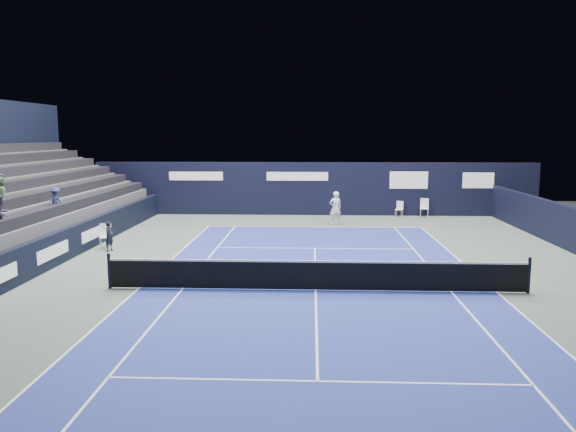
# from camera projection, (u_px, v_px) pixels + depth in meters

# --- Properties ---
(ground) EXTENTS (48.00, 48.00, 0.00)m
(ground) POSITION_uv_depth(u_px,v_px,m) (315.00, 274.00, 19.16)
(ground) COLOR #49574D
(ground) RESTS_ON ground
(court_surface) EXTENTS (10.97, 23.77, 0.01)m
(court_surface) POSITION_uv_depth(u_px,v_px,m) (316.00, 290.00, 17.18)
(court_surface) COLOR navy
(court_surface) RESTS_ON ground
(enclosure_wall_right) EXTENTS (0.30, 22.00, 1.80)m
(enclosure_wall_right) POSITION_uv_depth(u_px,v_px,m) (576.00, 231.00, 22.54)
(enclosure_wall_right) COLOR black
(enclosure_wall_right) RESTS_ON ground
(folding_chair_back_a) EXTENTS (0.52, 0.54, 0.90)m
(folding_chair_back_a) POSITION_uv_depth(u_px,v_px,m) (400.00, 206.00, 32.60)
(folding_chair_back_a) COLOR silver
(folding_chair_back_a) RESTS_ON ground
(folding_chair_back_b) EXTENTS (0.55, 0.54, 1.07)m
(folding_chair_back_b) POSITION_uv_depth(u_px,v_px,m) (424.00, 206.00, 32.43)
(folding_chair_back_b) COLOR white
(folding_chair_back_b) RESTS_ON ground
(line_judge_chair) EXTENTS (0.55, 0.54, 1.03)m
(line_judge_chair) POSITION_uv_depth(u_px,v_px,m) (105.00, 234.00, 23.56)
(line_judge_chair) COLOR white
(line_judge_chair) RESTS_ON ground
(line_judge) EXTENTS (0.44, 0.52, 1.23)m
(line_judge) POSITION_uv_depth(u_px,v_px,m) (109.00, 236.00, 22.92)
(line_judge) COLOR black
(line_judge) RESTS_ON ground
(court_markings) EXTENTS (11.03, 23.83, 0.00)m
(court_markings) POSITION_uv_depth(u_px,v_px,m) (316.00, 290.00, 17.18)
(court_markings) COLOR white
(court_markings) RESTS_ON court_surface
(tennis_net) EXTENTS (12.90, 0.10, 1.10)m
(tennis_net) POSITION_uv_depth(u_px,v_px,m) (316.00, 274.00, 17.11)
(tennis_net) COLOR black
(tennis_net) RESTS_ON ground
(back_sponsor_wall) EXTENTS (26.00, 0.63, 3.10)m
(back_sponsor_wall) POSITION_uv_depth(u_px,v_px,m) (314.00, 189.00, 33.27)
(back_sponsor_wall) COLOR black
(back_sponsor_wall) RESTS_ON ground
(side_barrier_left) EXTENTS (0.33, 22.00, 1.20)m
(side_barrier_left) POSITION_uv_depth(u_px,v_px,m) (87.00, 234.00, 23.41)
(side_barrier_left) COLOR black
(side_barrier_left) RESTS_ON ground
(spectator_stand) EXTENTS (6.00, 18.00, 6.40)m
(spectator_stand) POSITION_uv_depth(u_px,v_px,m) (10.00, 199.00, 24.36)
(spectator_stand) COLOR #474749
(spectator_stand) RESTS_ON ground
(tennis_player) EXTENTS (0.74, 0.91, 1.77)m
(tennis_player) POSITION_uv_depth(u_px,v_px,m) (335.00, 208.00, 29.64)
(tennis_player) COLOR white
(tennis_player) RESTS_ON ground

